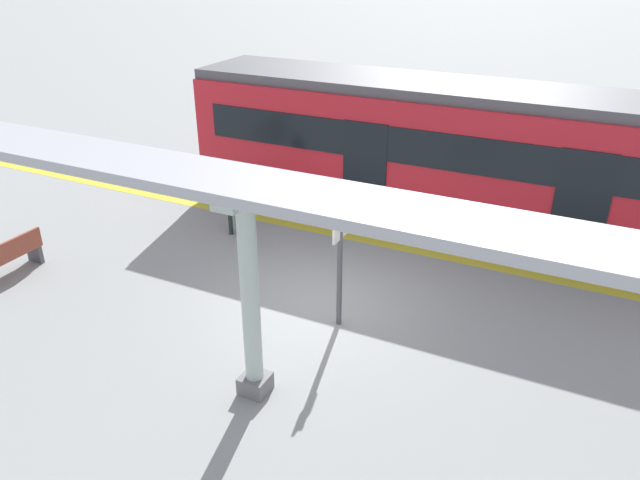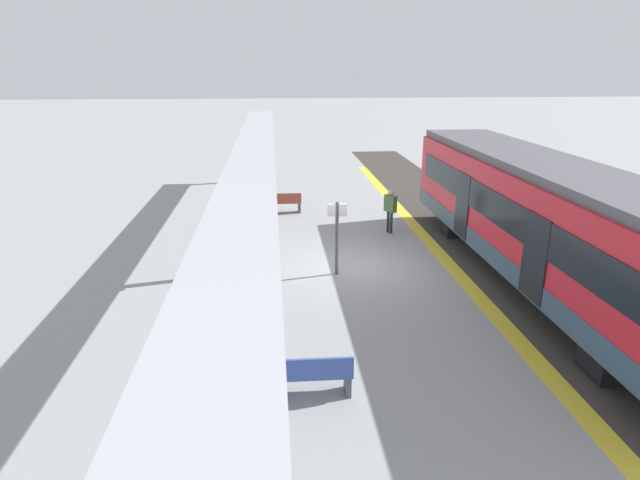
{
  "view_description": "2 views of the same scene",
  "coord_description": "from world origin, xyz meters",
  "px_view_note": "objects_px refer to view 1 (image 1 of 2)",
  "views": [
    {
      "loc": [
        9.33,
        4.56,
        6.49
      ],
      "look_at": [
        -0.02,
        -0.01,
        1.36
      ],
      "focal_mm": 34.41,
      "sensor_mm": 36.0,
      "label": 1
    },
    {
      "loc": [
        2.31,
        15.28,
        5.87
      ],
      "look_at": [
        1.0,
        0.5,
        1.02
      ],
      "focal_mm": 30.07,
      "sensor_mm": 36.0,
      "label": 2
    }
  ],
  "objects_px": {
    "train_near_carriage": "(480,156)",
    "canopy_pillar_second": "(250,298)",
    "bench_mid_platform": "(9,257)",
    "platform_info_sign": "(340,261)",
    "passenger_waiting_near_edge": "(232,195)"
  },
  "relations": [
    {
      "from": "train_near_carriage",
      "to": "bench_mid_platform",
      "type": "bearing_deg",
      "value": -50.4
    },
    {
      "from": "canopy_pillar_second",
      "to": "passenger_waiting_near_edge",
      "type": "bearing_deg",
      "value": -143.57
    },
    {
      "from": "bench_mid_platform",
      "to": "train_near_carriage",
      "type": "bearing_deg",
      "value": 129.6
    },
    {
      "from": "canopy_pillar_second",
      "to": "bench_mid_platform",
      "type": "height_order",
      "value": "canopy_pillar_second"
    },
    {
      "from": "train_near_carriage",
      "to": "canopy_pillar_second",
      "type": "distance_m",
      "value": 7.91
    },
    {
      "from": "canopy_pillar_second",
      "to": "bench_mid_platform",
      "type": "bearing_deg",
      "value": -97.97
    },
    {
      "from": "train_near_carriage",
      "to": "bench_mid_platform",
      "type": "distance_m",
      "value": 10.78
    },
    {
      "from": "train_near_carriage",
      "to": "platform_info_sign",
      "type": "xyz_separation_m",
      "value": [
        5.41,
        -1.21,
        -0.51
      ]
    },
    {
      "from": "bench_mid_platform",
      "to": "platform_info_sign",
      "type": "height_order",
      "value": "platform_info_sign"
    },
    {
      "from": "canopy_pillar_second",
      "to": "platform_info_sign",
      "type": "xyz_separation_m",
      "value": [
        -2.33,
        0.4,
        -0.41
      ]
    },
    {
      "from": "train_near_carriage",
      "to": "platform_info_sign",
      "type": "bearing_deg",
      "value": -12.58
    },
    {
      "from": "canopy_pillar_second",
      "to": "passenger_waiting_near_edge",
      "type": "relative_size",
      "value": 2.11
    },
    {
      "from": "canopy_pillar_second",
      "to": "bench_mid_platform",
      "type": "relative_size",
      "value": 2.29
    },
    {
      "from": "canopy_pillar_second",
      "to": "bench_mid_platform",
      "type": "xyz_separation_m",
      "value": [
        -0.93,
        -6.63,
        -1.3
      ]
    },
    {
      "from": "train_near_carriage",
      "to": "bench_mid_platform",
      "type": "xyz_separation_m",
      "value": [
        6.81,
        -8.24,
        -1.39
      ]
    }
  ]
}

